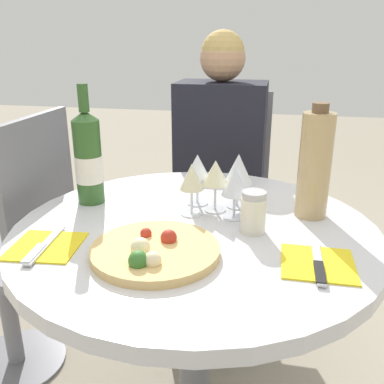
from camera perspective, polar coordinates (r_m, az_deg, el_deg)
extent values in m
cylinder|color=slate|center=(1.27, 0.37, -19.59)|extent=(0.09, 0.09, 0.66)
cylinder|color=silver|center=(1.09, 0.42, -5.39)|extent=(0.91, 0.91, 0.04)
cylinder|color=slate|center=(2.09, 3.37, -13.68)|extent=(0.36, 0.36, 0.01)
cylinder|color=slate|center=(1.98, 3.50, -8.44)|extent=(0.06, 0.06, 0.45)
cube|color=slate|center=(1.87, 3.65, -2.04)|extent=(0.40, 0.40, 0.03)
cube|color=slate|center=(1.98, 4.59, 6.63)|extent=(0.40, 0.02, 0.47)
cube|color=black|center=(1.82, 2.67, -10.64)|extent=(0.30, 0.35, 0.48)
cube|color=black|center=(1.79, 3.84, 6.14)|extent=(0.36, 0.23, 0.52)
sphere|color=tan|center=(1.74, 4.12, 17.36)|extent=(0.18, 0.18, 0.18)
sphere|color=tan|center=(1.74, 4.14, 18.09)|extent=(0.17, 0.17, 0.17)
cylinder|color=slate|center=(1.86, -22.26, -20.10)|extent=(0.36, 0.36, 0.01)
cylinder|color=slate|center=(1.74, -23.22, -14.57)|extent=(0.06, 0.06, 0.45)
cube|color=slate|center=(1.43, -19.66, 0.23)|extent=(0.02, 0.40, 0.47)
cylinder|color=#DBB26B|center=(0.94, -4.91, -7.80)|extent=(0.28, 0.28, 0.02)
sphere|color=#336B28|center=(0.87, -7.17, -9.06)|extent=(0.04, 0.04, 0.04)
sphere|color=beige|center=(0.87, -5.29, -9.04)|extent=(0.04, 0.04, 0.04)
sphere|color=#B22D1E|center=(0.98, -6.16, -5.51)|extent=(0.03, 0.03, 0.03)
sphere|color=#B22D1E|center=(0.96, -3.12, -6.09)|extent=(0.04, 0.04, 0.04)
sphere|color=beige|center=(0.92, -6.91, -7.32)|extent=(0.04, 0.04, 0.04)
cylinder|color=#2D5623|center=(1.23, -13.62, 3.88)|extent=(0.08, 0.08, 0.24)
cone|color=#2D5623|center=(1.20, -14.13, 9.88)|extent=(0.08, 0.08, 0.03)
cylinder|color=#2D5623|center=(1.19, -14.32, 12.07)|extent=(0.03, 0.03, 0.07)
cylinder|color=silver|center=(1.23, -13.55, 3.04)|extent=(0.08, 0.08, 0.08)
cylinder|color=tan|center=(1.14, 16.04, 3.34)|extent=(0.08, 0.08, 0.27)
cylinder|color=brown|center=(1.11, 16.78, 10.71)|extent=(0.04, 0.04, 0.02)
cylinder|color=silver|center=(1.04, 8.14, -3.05)|extent=(0.06, 0.06, 0.09)
cylinder|color=#B2B2B7|center=(1.02, 8.28, -0.36)|extent=(0.06, 0.06, 0.02)
cylinder|color=silver|center=(1.22, 0.71, -1.47)|extent=(0.06, 0.06, 0.00)
cylinder|color=silver|center=(1.20, 0.72, 0.29)|extent=(0.01, 0.01, 0.08)
cone|color=silver|center=(1.18, 0.74, 3.51)|extent=(0.07, 0.07, 0.06)
cylinder|color=silver|center=(1.13, 5.59, -3.32)|extent=(0.06, 0.06, 0.00)
cylinder|color=silver|center=(1.12, 5.65, -1.84)|extent=(0.01, 0.01, 0.06)
cone|color=silver|center=(1.10, 5.76, 1.38)|extent=(0.07, 0.07, 0.07)
cylinder|color=silver|center=(1.15, -0.05, -2.88)|extent=(0.06, 0.06, 0.00)
cylinder|color=silver|center=(1.13, -0.05, -1.23)|extent=(0.01, 0.01, 0.07)
cone|color=beige|center=(1.11, -0.05, 2.07)|extent=(0.06, 0.06, 0.07)
cylinder|color=silver|center=(1.17, 3.06, -2.36)|extent=(0.06, 0.06, 0.00)
cylinder|color=silver|center=(1.16, 3.09, -0.66)|extent=(0.01, 0.01, 0.07)
cone|color=beige|center=(1.14, 3.16, 2.61)|extent=(0.07, 0.07, 0.07)
cylinder|color=silver|center=(1.20, 6.02, -1.86)|extent=(0.06, 0.06, 0.00)
cylinder|color=silver|center=(1.19, 6.08, -0.32)|extent=(0.01, 0.01, 0.07)
cone|color=silver|center=(1.17, 6.21, 3.11)|extent=(0.08, 0.08, 0.08)
cube|color=yellow|center=(1.03, -18.89, -6.84)|extent=(0.17, 0.17, 0.00)
cube|color=silver|center=(1.03, -18.92, -6.61)|extent=(0.04, 0.19, 0.00)
cube|color=silver|center=(0.99, -20.30, -7.65)|extent=(0.03, 0.09, 0.00)
cube|color=yellow|center=(0.94, 16.42, -9.12)|extent=(0.15, 0.15, 0.00)
cube|color=silver|center=(0.94, 16.45, -8.88)|extent=(0.02, 0.19, 0.00)
cube|color=black|center=(0.90, 16.67, -10.19)|extent=(0.02, 0.09, 0.00)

